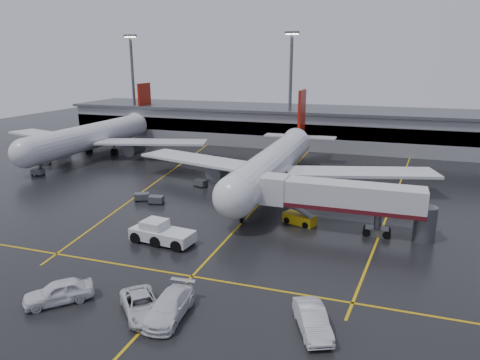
% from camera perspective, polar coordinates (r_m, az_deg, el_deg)
% --- Properties ---
extents(ground, '(220.00, 220.00, 0.00)m').
position_cam_1_polar(ground, '(61.46, 2.37, -3.29)').
color(ground, black).
rests_on(ground, ground).
extents(apron_line_centre, '(0.25, 90.00, 0.02)m').
position_cam_1_polar(apron_line_centre, '(61.46, 2.37, -3.28)').
color(apron_line_centre, gold).
rests_on(apron_line_centre, ground).
extents(apron_line_stop, '(60.00, 0.25, 0.02)m').
position_cam_1_polar(apron_line_stop, '(42.41, -6.21, -12.29)').
color(apron_line_stop, gold).
rests_on(apron_line_stop, ground).
extents(apron_line_left, '(9.99, 69.35, 0.02)m').
position_cam_1_polar(apron_line_left, '(77.73, -9.80, 0.50)').
color(apron_line_left, gold).
rests_on(apron_line_left, ground).
extents(apron_line_right, '(7.57, 69.64, 0.02)m').
position_cam_1_polar(apron_line_right, '(68.83, 19.34, -2.11)').
color(apron_line_right, gold).
rests_on(apron_line_right, ground).
extents(terminal, '(122.00, 19.00, 8.60)m').
position_cam_1_polar(terminal, '(106.25, 9.73, 6.84)').
color(terminal, gray).
rests_on(terminal, ground).
extents(light_mast_left, '(3.00, 1.20, 25.45)m').
position_cam_1_polar(light_mast_left, '(115.60, -13.68, 12.36)').
color(light_mast_left, '#595B60').
rests_on(light_mast_left, ground).
extents(light_mast_mid, '(3.00, 1.20, 25.45)m').
position_cam_1_polar(light_mast_mid, '(100.35, 6.56, 12.30)').
color(light_mast_mid, '#595B60').
rests_on(light_mast_mid, ground).
extents(main_airliner, '(48.80, 45.60, 14.10)m').
position_cam_1_polar(main_airliner, '(69.35, 4.66, 2.45)').
color(main_airliner, silver).
rests_on(main_airliner, ground).
extents(second_airliner, '(48.80, 45.60, 14.10)m').
position_cam_1_polar(second_airliner, '(98.24, -18.08, 5.55)').
color(second_airliner, silver).
rests_on(second_airliner, ground).
extents(jet_bridge, '(19.90, 3.40, 6.05)m').
position_cam_1_polar(jet_bridge, '(52.54, 13.07, -2.44)').
color(jet_bridge, silver).
rests_on(jet_bridge, ground).
extents(pushback_tractor, '(7.46, 3.84, 2.56)m').
position_cam_1_polar(pushback_tractor, '(49.79, -10.18, -6.85)').
color(pushback_tractor, silver).
rests_on(pushback_tractor, ground).
extents(belt_loader, '(4.34, 3.02, 2.54)m').
position_cam_1_polar(belt_loader, '(55.05, 7.72, -4.99)').
color(belt_loader, gold).
rests_on(belt_loader, ground).
extents(service_van_a, '(5.88, 6.06, 1.61)m').
position_cam_1_polar(service_van_a, '(37.10, -12.62, -15.52)').
color(service_van_a, silver).
rests_on(service_van_a, ground).
extents(service_van_b, '(2.99, 6.43, 1.82)m').
position_cam_1_polar(service_van_b, '(36.37, -9.12, -15.82)').
color(service_van_b, white).
rests_on(service_van_b, ground).
extents(service_van_c, '(3.99, 5.83, 1.82)m').
position_cam_1_polar(service_van_c, '(34.79, 9.35, -17.40)').
color(service_van_c, silver).
rests_on(service_van_c, ground).
extents(service_van_d, '(5.51, 5.51, 1.89)m').
position_cam_1_polar(service_van_d, '(40.69, -22.41, -13.22)').
color(service_van_d, white).
rests_on(service_van_d, ground).
extents(baggage_cart_a, '(2.20, 1.63, 1.12)m').
position_cam_1_polar(baggage_cart_a, '(63.03, -10.79, -2.48)').
color(baggage_cart_a, '#595B60').
rests_on(baggage_cart_a, ground).
extents(baggage_cart_b, '(2.37, 2.06, 1.12)m').
position_cam_1_polar(baggage_cart_b, '(64.77, -12.58, -2.09)').
color(baggage_cart_b, '#595B60').
rests_on(baggage_cart_b, ground).
extents(baggage_cart_c, '(2.30, 1.84, 1.12)m').
position_cam_1_polar(baggage_cart_c, '(70.48, -5.13, -0.36)').
color(baggage_cart_c, '#595B60').
rests_on(baggage_cart_c, ground).
extents(baggage_cart_d, '(2.36, 2.02, 1.12)m').
position_cam_1_polar(baggage_cart_d, '(93.03, -23.94, 2.22)').
color(baggage_cart_d, '#595B60').
rests_on(baggage_cart_d, ground).
extents(baggage_cart_e, '(2.10, 1.46, 1.12)m').
position_cam_1_polar(baggage_cart_e, '(84.85, -24.68, 0.98)').
color(baggage_cart_e, '#595B60').
rests_on(baggage_cart_e, ground).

